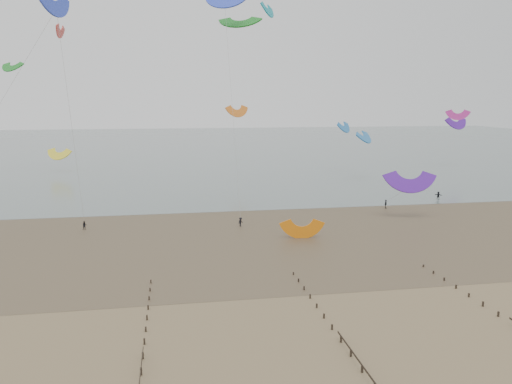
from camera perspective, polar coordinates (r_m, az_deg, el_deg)
ground at (r=53.57m, az=3.18°, el=-14.00°), size 500.00×500.00×0.00m
sea_and_shore at (r=85.13m, az=-4.65°, el=-4.64°), size 500.00×665.00×0.03m
kitesurfers at (r=103.83m, az=10.45°, el=-1.54°), size 127.98×18.18×1.83m
grounded_kite at (r=81.86m, az=5.26°, el=-5.27°), size 6.57×5.38×3.35m
kites_airborne at (r=135.08m, az=-10.54°, el=10.10°), size 240.44×105.20×45.39m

